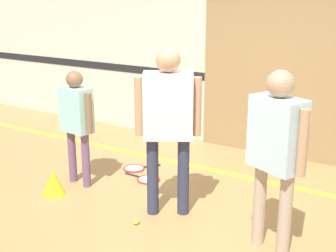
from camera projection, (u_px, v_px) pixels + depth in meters
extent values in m
plane|color=#A87F4C|center=(193.00, 214.00, 5.01)|extent=(16.00, 16.00, 0.00)
cube|color=beige|center=(274.00, 42.00, 6.44)|extent=(16.00, 0.06, 3.20)
cube|color=black|center=(271.00, 84.00, 6.58)|extent=(16.00, 0.01, 0.12)
cube|color=#93754C|center=(311.00, 79.00, 6.24)|extent=(3.15, 0.05, 2.30)
cube|color=yellow|center=(238.00, 176.00, 6.01)|extent=(14.40, 0.10, 0.01)
cylinder|color=#2D334C|center=(153.00, 176.00, 4.91)|extent=(0.12, 0.12, 0.85)
cylinder|color=#2D334C|center=(183.00, 176.00, 4.90)|extent=(0.12, 0.12, 0.85)
cube|color=silver|center=(168.00, 106.00, 4.69)|extent=(0.57, 0.49, 0.67)
sphere|color=tan|center=(168.00, 60.00, 4.56)|extent=(0.25, 0.25, 0.25)
cylinder|color=tan|center=(139.00, 107.00, 4.69)|extent=(0.09, 0.09, 0.60)
cylinder|color=tan|center=(197.00, 107.00, 4.69)|extent=(0.09, 0.09, 0.60)
cylinder|color=#6B4C70|center=(72.00, 155.00, 5.76)|extent=(0.10, 0.10, 0.67)
cylinder|color=#6B4C70|center=(86.00, 160.00, 5.61)|extent=(0.10, 0.10, 0.67)
cube|color=#99D8D1|center=(76.00, 110.00, 5.51)|extent=(0.42, 0.27, 0.53)
sphere|color=brown|center=(74.00, 79.00, 5.41)|extent=(0.20, 0.20, 0.20)
cylinder|color=brown|center=(64.00, 107.00, 5.66)|extent=(0.07, 0.07, 0.48)
cylinder|color=brown|center=(89.00, 114.00, 5.37)|extent=(0.07, 0.07, 0.48)
cylinder|color=tan|center=(285.00, 216.00, 4.09)|extent=(0.12, 0.12, 0.80)
cylinder|color=tan|center=(259.00, 204.00, 4.33)|extent=(0.12, 0.12, 0.80)
cube|color=silver|center=(277.00, 134.00, 4.00)|extent=(0.53, 0.43, 0.64)
sphere|color=tan|center=(281.00, 84.00, 3.88)|extent=(0.23, 0.23, 0.23)
cylinder|color=tan|center=(303.00, 143.00, 3.79)|extent=(0.08, 0.08, 0.57)
cylinder|color=tan|center=(254.00, 127.00, 4.22)|extent=(0.08, 0.08, 0.57)
torus|color=red|center=(149.00, 179.00, 5.87)|extent=(0.31, 0.31, 0.02)
cylinder|color=silver|center=(149.00, 179.00, 5.87)|extent=(0.25, 0.25, 0.01)
cylinder|color=black|center=(133.00, 175.00, 6.01)|extent=(0.23, 0.04, 0.02)
sphere|color=black|center=(126.00, 173.00, 6.07)|extent=(0.03, 0.03, 0.03)
torus|color=red|center=(134.00, 168.00, 6.24)|extent=(0.40, 0.40, 0.02)
cylinder|color=silver|center=(134.00, 168.00, 6.24)|extent=(0.24, 0.24, 0.01)
cylinder|color=black|center=(151.00, 166.00, 6.31)|extent=(0.16, 0.19, 0.02)
sphere|color=black|center=(159.00, 165.00, 6.35)|extent=(0.03, 0.03, 0.03)
sphere|color=#CCE038|center=(136.00, 221.00, 4.77)|extent=(0.07, 0.07, 0.07)
sphere|color=#CCE038|center=(155.00, 177.00, 5.90)|extent=(0.07, 0.07, 0.07)
cone|color=yellow|center=(53.00, 182.00, 5.45)|extent=(0.27, 0.27, 0.30)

